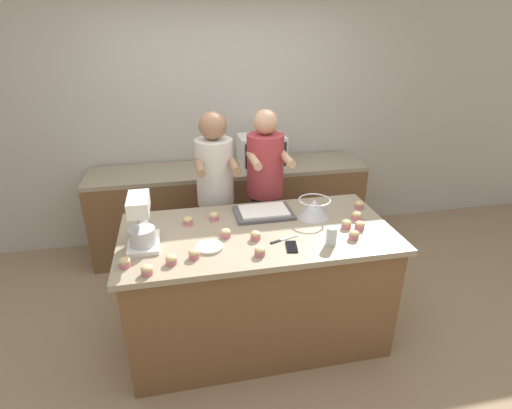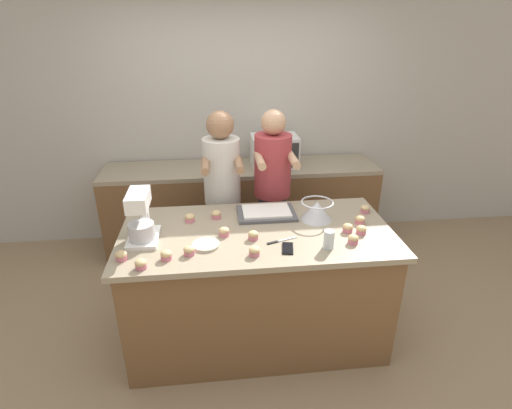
# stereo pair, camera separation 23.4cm
# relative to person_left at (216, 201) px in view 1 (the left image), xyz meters

# --- Properties ---
(ground_plane) EXTENTS (16.00, 16.00, 0.00)m
(ground_plane) POSITION_rel_person_left_xyz_m (0.21, -0.70, -0.87)
(ground_plane) COLOR #937A5B
(back_wall) EXTENTS (10.00, 0.06, 2.70)m
(back_wall) POSITION_rel_person_left_xyz_m (0.21, 1.07, 0.48)
(back_wall) COLOR #B2ADA3
(back_wall) RESTS_ON ground_plane
(island_counter) EXTENTS (1.91, 0.95, 0.92)m
(island_counter) POSITION_rel_person_left_xyz_m (0.21, -0.70, -0.41)
(island_counter) COLOR brown
(island_counter) RESTS_ON ground_plane
(back_counter) EXTENTS (2.80, 0.60, 0.91)m
(back_counter) POSITION_rel_person_left_xyz_m (0.21, 0.72, -0.41)
(back_counter) COLOR brown
(back_counter) RESTS_ON ground_plane
(person_left) EXTENTS (0.33, 0.49, 1.63)m
(person_left) POSITION_rel_person_left_xyz_m (0.00, 0.00, 0.00)
(person_left) COLOR #232328
(person_left) RESTS_ON ground_plane
(person_right) EXTENTS (0.33, 0.50, 1.63)m
(person_right) POSITION_rel_person_left_xyz_m (0.43, -0.00, -0.01)
(person_right) COLOR #33384C
(person_right) RESTS_ON ground_plane
(stand_mixer) EXTENTS (0.20, 0.30, 0.35)m
(stand_mixer) POSITION_rel_person_left_xyz_m (-0.56, -0.75, 0.21)
(stand_mixer) COLOR white
(stand_mixer) RESTS_ON island_counter
(mixing_bowl) EXTENTS (0.24, 0.24, 0.14)m
(mixing_bowl) POSITION_rel_person_left_xyz_m (0.67, -0.57, 0.13)
(mixing_bowl) COLOR #BCBCC1
(mixing_bowl) RESTS_ON island_counter
(baking_tray) EXTENTS (0.44, 0.30, 0.04)m
(baking_tray) POSITION_rel_person_left_xyz_m (0.32, -0.45, 0.07)
(baking_tray) COLOR #4C4C51
(baking_tray) RESTS_ON island_counter
(microwave_oven) EXTENTS (0.47, 0.34, 0.31)m
(microwave_oven) POSITION_rel_person_left_xyz_m (0.56, 0.72, 0.20)
(microwave_oven) COLOR silver
(microwave_oven) RESTS_ON back_counter
(cell_phone) EXTENTS (0.09, 0.15, 0.01)m
(cell_phone) POSITION_rel_person_left_xyz_m (0.38, -0.97, 0.06)
(cell_phone) COLOR black
(cell_phone) RESTS_ON island_counter
(drinking_glass) EXTENTS (0.07, 0.07, 0.12)m
(drinking_glass) POSITION_rel_person_left_xyz_m (0.65, -0.98, 0.11)
(drinking_glass) COLOR silver
(drinking_glass) RESTS_ON island_counter
(small_plate) EXTENTS (0.18, 0.18, 0.02)m
(small_plate) POSITION_rel_person_left_xyz_m (-0.14, -0.87, 0.06)
(small_plate) COLOR beige
(small_plate) RESTS_ON island_counter
(knife) EXTENTS (0.21, 0.09, 0.01)m
(knife) POSITION_rel_person_left_xyz_m (0.35, -0.86, 0.06)
(knife) COLOR #BCBCC1
(knife) RESTS_ON island_counter
(cupcake_0) EXTENTS (0.07, 0.07, 0.06)m
(cupcake_0) POSITION_rel_person_left_xyz_m (0.93, -0.82, 0.08)
(cupcake_0) COLOR #D17084
(cupcake_0) RESTS_ON island_counter
(cupcake_1) EXTENTS (0.07, 0.07, 0.06)m
(cupcake_1) POSITION_rel_person_left_xyz_m (0.97, -0.67, 0.08)
(cupcake_1) COLOR #D17084
(cupcake_1) RESTS_ON island_counter
(cupcake_2) EXTENTS (0.07, 0.07, 0.06)m
(cupcake_2) POSITION_rel_person_left_xyz_m (0.84, -0.78, 0.08)
(cupcake_2) COLOR #D17084
(cupcake_2) RESTS_ON island_counter
(cupcake_3) EXTENTS (0.07, 0.07, 0.06)m
(cupcake_3) POSITION_rel_person_left_xyz_m (0.16, -1.02, 0.08)
(cupcake_3) COLOR #D17084
(cupcake_3) RESTS_ON island_counter
(cupcake_4) EXTENTS (0.07, 0.07, 0.06)m
(cupcake_4) POSITION_rel_person_left_xyz_m (-0.26, -0.50, 0.08)
(cupcake_4) COLOR #D17084
(cupcake_4) RESTS_ON island_counter
(cupcake_5) EXTENTS (0.07, 0.07, 0.06)m
(cupcake_5) POSITION_rel_person_left_xyz_m (-0.66, -0.98, 0.08)
(cupcake_5) COLOR #D17084
(cupcake_5) RESTS_ON island_counter
(cupcake_6) EXTENTS (0.07, 0.07, 0.06)m
(cupcake_6) POSITION_rel_person_left_xyz_m (0.83, -0.94, 0.08)
(cupcake_6) COLOR #D17084
(cupcake_6) RESTS_ON island_counter
(cupcake_7) EXTENTS (0.07, 0.07, 0.06)m
(cupcake_7) POSITION_rel_person_left_xyz_m (-0.52, -1.09, 0.08)
(cupcake_7) COLOR #D17084
(cupcake_7) RESTS_ON island_counter
(cupcake_8) EXTENTS (0.07, 0.07, 0.06)m
(cupcake_8) POSITION_rel_person_left_xyz_m (1.08, -0.50, 0.08)
(cupcake_8) COLOR #D17084
(cupcake_8) RESTS_ON island_counter
(cupcake_9) EXTENTS (0.07, 0.07, 0.06)m
(cupcake_9) POSITION_rel_person_left_xyz_m (-0.07, -0.47, 0.08)
(cupcake_9) COLOR #D17084
(cupcake_9) RESTS_ON island_counter
(cupcake_10) EXTENTS (0.07, 0.07, 0.06)m
(cupcake_10) POSITION_rel_person_left_xyz_m (-0.02, -0.74, 0.08)
(cupcake_10) COLOR #D17084
(cupcake_10) RESTS_ON island_counter
(cupcake_11) EXTENTS (0.07, 0.07, 0.06)m
(cupcake_11) POSITION_rel_person_left_xyz_m (-0.38, -1.01, 0.08)
(cupcake_11) COLOR #D17084
(cupcake_11) RESTS_ON island_counter
(cupcake_12) EXTENTS (0.07, 0.07, 0.06)m
(cupcake_12) POSITION_rel_person_left_xyz_m (0.18, -0.82, 0.08)
(cupcake_12) COLOR #D17084
(cupcake_12) RESTS_ON island_counter
(cupcake_13) EXTENTS (0.07, 0.07, 0.06)m
(cupcake_13) POSITION_rel_person_left_xyz_m (-0.24, -0.97, 0.08)
(cupcake_13) COLOR #D17084
(cupcake_13) RESTS_ON island_counter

